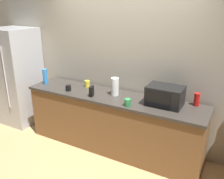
{
  "coord_description": "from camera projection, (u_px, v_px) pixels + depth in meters",
  "views": [
    {
      "loc": [
        1.67,
        -2.61,
        2.25
      ],
      "look_at": [
        0.0,
        0.4,
        1.0
      ],
      "focal_mm": 39.2,
      "sensor_mm": 36.0,
      "label": 1
    }
  ],
  "objects": [
    {
      "name": "ground_plane",
      "position": [
        99.0,
        160.0,
        3.68
      ],
      "size": [
        8.0,
        8.0,
        0.0
      ],
      "primitive_type": "plane",
      "color": "tan"
    },
    {
      "name": "back_wall",
      "position": [
        124.0,
        61.0,
        3.88
      ],
      "size": [
        6.4,
        0.1,
        2.7
      ],
      "primitive_type": "cube",
      "color": "#B2A893",
      "rests_on": "ground_plane"
    },
    {
      "name": "counter_run",
      "position": [
        112.0,
        122.0,
        3.85
      ],
      "size": [
        2.84,
        0.64,
        0.9
      ],
      "color": "brown",
      "rests_on": "ground_plane"
    },
    {
      "name": "refrigerator",
      "position": [
        18.0,
        77.0,
        4.63
      ],
      "size": [
        0.72,
        0.73,
        1.8
      ],
      "color": "#B7BABF",
      "rests_on": "ground_plane"
    },
    {
      "name": "microwave",
      "position": [
        165.0,
        96.0,
        3.33
      ],
      "size": [
        0.48,
        0.35,
        0.27
      ],
      "color": "black",
      "rests_on": "counter_run"
    },
    {
      "name": "paper_towel_roll",
      "position": [
        115.0,
        87.0,
        3.68
      ],
      "size": [
        0.12,
        0.12,
        0.27
      ],
      "primitive_type": "cylinder",
      "color": "white",
      "rests_on": "counter_run"
    },
    {
      "name": "cordless_phone",
      "position": [
        92.0,
        91.0,
        3.67
      ],
      "size": [
        0.08,
        0.12,
        0.15
      ],
      "primitive_type": "cube",
      "rotation": [
        0.0,
        0.0,
        0.3
      ],
      "color": "black",
      "rests_on": "counter_run"
    },
    {
      "name": "bottle_hot_sauce",
      "position": [
        197.0,
        99.0,
        3.32
      ],
      "size": [
        0.08,
        0.08,
        0.18
      ],
      "primitive_type": "cylinder",
      "color": "red",
      "rests_on": "counter_run"
    },
    {
      "name": "bottle_spray_cleaner",
      "position": [
        45.0,
        76.0,
        4.19
      ],
      "size": [
        0.08,
        0.08,
        0.26
      ],
      "primitive_type": "cylinder",
      "color": "#338CE5",
      "rests_on": "counter_run"
    },
    {
      "name": "mug_green",
      "position": [
        128.0,
        102.0,
        3.32
      ],
      "size": [
        0.09,
        0.09,
        0.1
      ],
      "primitive_type": "cylinder",
      "color": "#2D8C47",
      "rests_on": "counter_run"
    },
    {
      "name": "mug_yellow",
      "position": [
        87.0,
        84.0,
        4.06
      ],
      "size": [
        0.09,
        0.09,
        0.11
      ],
      "primitive_type": "cylinder",
      "color": "yellow",
      "rests_on": "counter_run"
    },
    {
      "name": "mug_black",
      "position": [
        68.0,
        88.0,
        3.89
      ],
      "size": [
        0.09,
        0.09,
        0.09
      ],
      "primitive_type": "cylinder",
      "color": "black",
      "rests_on": "counter_run"
    }
  ]
}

